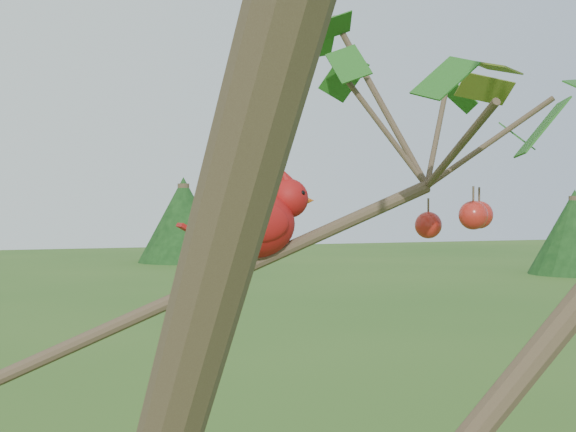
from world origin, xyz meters
The scene contains 2 objects.
crabapple_tree centered at (0.03, -0.02, 2.12)m, with size 2.35×2.05×2.95m.
cardinal centered at (0.31, 0.07, 2.15)m, with size 0.19×0.10×0.13m.
Camera 1 is at (-0.03, -0.92, 2.17)m, focal length 50.00 mm.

